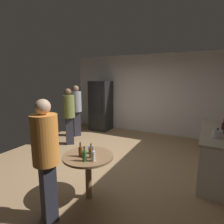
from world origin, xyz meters
The scene contains 15 objects.
ground_plane centered at (0.00, 0.00, -0.05)m, with size 5.20×5.20×0.10m, color #9E7C56.
wall_back centered at (0.00, 2.63, 1.35)m, with size 5.32×0.06×2.70m, color silver.
refrigerator centered at (-1.47, 2.20, 0.90)m, with size 0.70×0.68×1.80m.
kitchen_counter centered at (2.28, 0.39, 0.45)m, with size 0.64×2.04×0.90m.
kettle centered at (2.23, -0.11, 0.97)m, with size 0.24×0.17×0.18m.
wine_bottle_on_counter centered at (2.33, 0.15, 1.02)m, with size 0.08×0.08×0.31m.
foreground_table centered at (0.42, -1.44, 0.63)m, with size 0.80×0.80×0.73m.
beer_bottle_amber centered at (0.52, -1.49, 0.82)m, with size 0.06×0.06×0.23m.
beer_bottle_brown centered at (0.35, -1.53, 0.82)m, with size 0.06×0.06×0.23m.
beer_bottle_green centered at (0.50, -1.63, 0.82)m, with size 0.06×0.06×0.23m.
beer_bottle_clear centered at (0.61, -1.57, 0.82)m, with size 0.06×0.06×0.23m.
plastic_cup_blue centered at (0.42, -1.35, 0.79)m, with size 0.08×0.08×0.11m, color blue.
person_in_olive_shirt centered at (-1.48, 0.40, 0.95)m, with size 0.48×0.48×1.63m.
person_in_gray_shirt centered at (-1.78, 1.14, 0.98)m, with size 0.48×0.48×1.68m.
person_in_orange_shirt centered at (0.21, -2.08, 0.98)m, with size 0.45×0.45×1.68m.
Camera 1 is at (2.02, -3.74, 1.95)m, focal length 30.09 mm.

